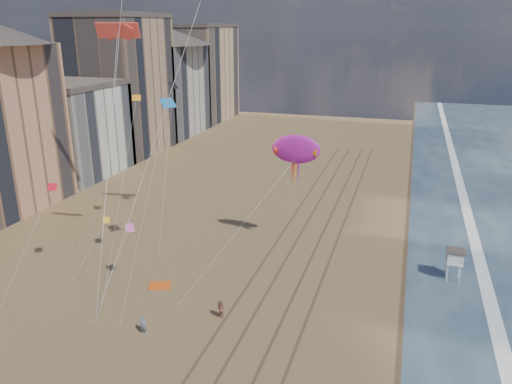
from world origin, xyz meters
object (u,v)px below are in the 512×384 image
Objects in this scene: grounded_kite at (160,285)px; kite_flyer_b at (221,310)px; kite_flyer_a at (144,325)px; show_kite at (296,150)px; lifeguard_stand at (455,257)px.

kite_flyer_b is at bearing -46.36° from grounded_kite.
kite_flyer_a is at bearing -93.85° from grounded_kite.
kite_flyer_b is (-3.15, -16.67, -11.91)m from show_kite.
show_kite is 12.29× the size of kite_flyer_a.
kite_flyer_b reaches higher than kite_flyer_a.
grounded_kite is at bearing -131.93° from show_kite.
kite_flyer_b is at bearing 14.70° from kite_flyer_a.
grounded_kite is at bearing -159.95° from lifeguard_stand.
lifeguard_stand is at bearing -2.11° from grounded_kite.
grounded_kite is at bearing 85.93° from kite_flyer_a.
kite_flyer_a is 7.19m from kite_flyer_b.
kite_flyer_a is at bearing -145.02° from lifeguard_stand.
lifeguard_stand is 26.06m from kite_flyer_b.
grounded_kite is (-29.88, -10.91, -2.59)m from lifeguard_stand.
lifeguard_stand is 0.17× the size of show_kite.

